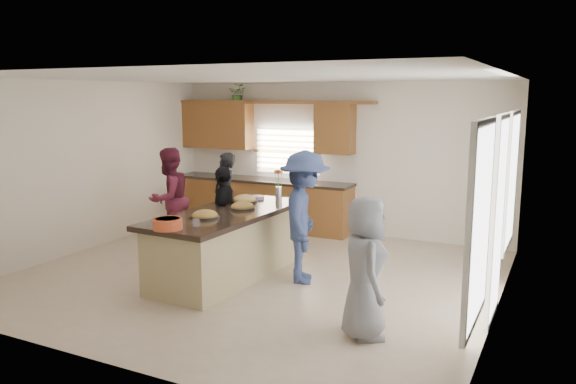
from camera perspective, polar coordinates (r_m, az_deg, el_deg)
The scene contains 18 objects.
floor at distance 8.19m, azimuth -3.20°, elevation -8.43°, with size 6.50×6.50×0.00m, color beige.
room_shell at distance 7.81m, azimuth -3.34°, elevation 4.95°, with size 6.52×6.02×2.81m.
back_cabinetry at distance 11.00m, azimuth -2.82°, elevation 1.18°, with size 4.08×0.66×2.46m.
right_wall_glazing at distance 6.75m, azimuth 20.53°, elevation -1.22°, with size 0.06×4.00×2.25m.
island at distance 8.05m, azimuth -6.18°, elevation -5.44°, with size 1.25×2.74×0.95m.
platter_front at distance 7.55m, azimuth -8.44°, elevation -2.41°, with size 0.39×0.39×0.16m.
platter_mid at distance 8.07m, azimuth -4.66°, elevation -1.54°, with size 0.37×0.37×0.15m.
platter_back at distance 8.60m, azimuth -4.47°, elevation -0.83°, with size 0.41×0.41×0.17m.
salad_bowl at distance 6.98m, azimuth -12.13°, elevation -3.11°, with size 0.36×0.36×0.13m.
clear_cup at distance 7.08m, azimuth -9.30°, elevation -3.10°, with size 0.09×0.09×0.09m, color white.
plate_stack at distance 8.84m, azimuth -3.13°, elevation -0.55°, with size 0.21×0.21×0.05m, color #AB81BC.
flower_vase at distance 8.85m, azimuth -0.96°, elevation 0.99°, with size 0.14×0.14×0.45m.
potted_plant at distance 11.23m, azimuth -5.08°, elevation 9.92°, with size 0.34×0.29×0.38m, color #3B732E.
woman_left_back at distance 10.00m, azimuth -6.36°, elevation -0.48°, with size 0.57×0.37×1.57m, color black.
woman_left_mid at distance 9.57m, azimuth -11.98°, elevation -0.68°, with size 0.83×0.65×1.71m, color maroon.
woman_left_front at distance 8.64m, azimuth -6.51°, elevation -2.34°, with size 0.88×0.37×1.50m, color black.
woman_right_back at distance 7.69m, azimuth 1.69°, elevation -2.56°, with size 1.18×0.68×1.83m, color navy.
woman_right_front at distance 6.02m, azimuth 7.82°, elevation -7.65°, with size 0.75×0.48×1.52m, color slate.
Camera 1 is at (3.88, -6.74, 2.56)m, focal length 35.00 mm.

